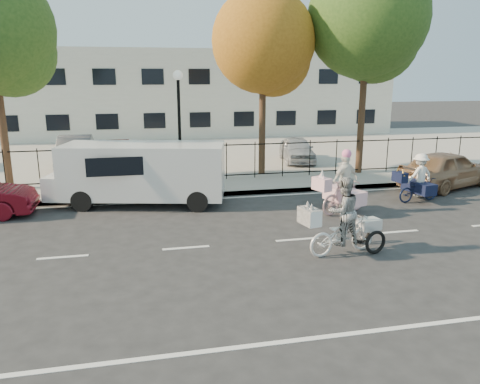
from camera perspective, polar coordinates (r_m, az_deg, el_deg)
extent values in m
plane|color=#333334|center=(12.15, -6.59, -6.80)|extent=(120.00, 120.00, 0.00)
cube|color=#A8A399|center=(16.93, -8.32, -0.56)|extent=(60.00, 0.10, 0.15)
cube|color=#A8A399|center=(17.95, -8.56, 0.27)|extent=(60.00, 2.20, 0.15)
cube|color=#A8A399|center=(26.67, -9.85, 4.74)|extent=(60.00, 15.60, 0.15)
cube|color=silver|center=(36.35, -10.78, 11.78)|extent=(34.00, 10.00, 6.00)
cylinder|color=black|center=(18.30, -7.37, 7.19)|extent=(0.12, 0.12, 4.00)
sphere|color=white|center=(18.17, -7.59, 13.93)|extent=(0.36, 0.36, 0.36)
cylinder|color=black|center=(18.44, -15.66, 3.37)|extent=(0.06, 0.06, 1.80)
cylinder|color=black|center=(18.41, -13.48, 3.49)|extent=(0.06, 0.06, 1.80)
cube|color=#59140F|center=(18.32, -14.69, 5.28)|extent=(0.85, 0.04, 0.60)
imported|color=white|center=(11.84, 12.35, -5.10)|extent=(1.94, 1.01, 0.97)
imported|color=white|center=(11.66, 12.51, -2.30)|extent=(0.94, 0.80, 1.70)
cube|color=white|center=(11.13, 8.46, -2.95)|extent=(0.44, 0.65, 0.39)
cone|color=white|center=(11.18, 8.27, -1.49)|extent=(0.15, 0.15, 0.19)
cone|color=white|center=(10.94, 8.74, -1.84)|extent=(0.15, 0.15, 0.19)
torus|color=black|center=(12.07, 16.17, -5.90)|extent=(0.61, 0.21, 0.60)
torus|color=black|center=(12.69, 14.58, -4.79)|extent=(0.61, 0.21, 0.60)
cube|color=white|center=(12.27, 15.46, -3.81)|extent=(0.61, 0.48, 0.27)
imported|color=#D5A2A5|center=(15.25, 12.59, -0.58)|extent=(1.86, 1.08, 1.08)
imported|color=white|center=(15.12, 12.70, 1.42)|extent=(1.08, 0.72, 1.70)
cube|color=#F0B6C4|center=(14.47, 9.94, 0.97)|extent=(0.50, 0.67, 0.39)
cone|color=white|center=(14.40, 10.00, 2.30)|extent=(0.13, 0.13, 0.35)
cube|color=#F0B6C4|center=(15.23, 12.60, -0.39)|extent=(1.03, 1.52, 0.43)
sphere|color=pink|center=(14.96, 12.88, 4.54)|extent=(0.30, 0.30, 0.30)
imported|color=#0F1732|center=(17.45, 20.93, 0.27)|extent=(1.69, 0.81, 0.85)
imported|color=white|center=(17.34, 21.08, 1.96)|extent=(1.04, 0.69, 1.49)
cube|color=black|center=(16.79, 18.91, 1.75)|extent=(0.36, 0.56, 0.34)
cone|color=#C2892D|center=(16.89, 18.66, 2.50)|extent=(0.11, 0.22, 0.31)
cone|color=#C2892D|center=(16.61, 19.26, 2.26)|extent=(0.11, 0.22, 0.31)
cube|color=black|center=(17.42, 20.95, 0.57)|extent=(0.70, 1.29, 0.38)
cube|color=white|center=(16.12, -11.59, 2.61)|extent=(5.64, 3.13, 1.78)
cube|color=white|center=(16.46, -21.69, 0.37)|extent=(0.92, 1.99, 0.79)
cylinder|color=black|center=(15.56, -18.31, -1.41)|extent=(0.73, 0.41, 0.69)
cylinder|color=black|center=(17.24, -17.75, 0.10)|extent=(0.73, 0.41, 0.69)
cylinder|color=black|center=(15.58, -4.48, -0.70)|extent=(0.73, 0.41, 0.69)
cylinder|color=black|center=(17.26, -5.26, 0.74)|extent=(0.73, 0.41, 0.69)
imported|color=#A07957|center=(19.96, 23.82, 2.57)|extent=(4.68, 3.18, 1.48)
imported|color=#4C4F54|center=(23.18, -19.44, 4.70)|extent=(1.63, 4.31, 1.41)
imported|color=#B5B8BE|center=(23.25, 6.95, 5.18)|extent=(1.95, 3.72, 1.21)
cylinder|color=#442D1D|center=(19.32, -26.97, 7.36)|extent=(0.28, 0.28, 5.11)
sphere|color=#385B1E|center=(19.33, -26.21, 15.08)|extent=(3.21, 3.21, 3.21)
cylinder|color=#442D1D|center=(20.03, 2.73, 8.81)|extent=(0.28, 0.28, 4.95)
sphere|color=#9F6219|center=(20.00, 2.84, 17.92)|extent=(4.24, 4.24, 4.24)
sphere|color=#9F6219|center=(20.29, 4.08, 15.85)|extent=(3.11, 3.11, 3.11)
cylinder|color=#442D1D|center=(20.87, 14.64, 9.68)|extent=(0.28, 0.28, 5.74)
sphere|color=#385B1E|center=(20.94, 15.30, 19.78)|extent=(4.92, 4.92, 4.92)
sphere|color=#385B1E|center=(21.27, 16.15, 17.41)|extent=(3.61, 3.61, 3.61)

